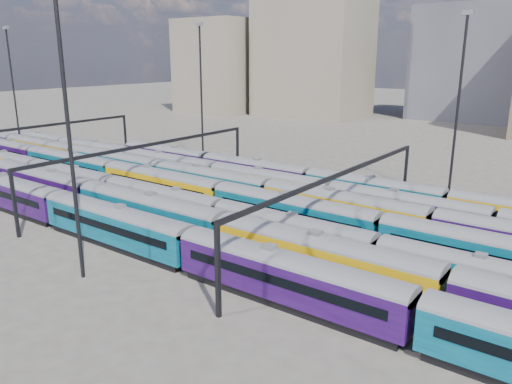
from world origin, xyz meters
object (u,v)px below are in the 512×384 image
Objects in this scene: rake_2 at (113,186)px; rake_0 at (287,273)px; mast_2 at (68,128)px; rake_1 at (320,254)px.

rake_0 is at bearing -15.88° from rake_2.
mast_2 is (-18.12, -7.00, 11.15)m from rake_0.
rake_1 is 4.36× the size of mast_2.
rake_1 is at bearing -8.04° from rake_2.
rake_2 is 4.53× the size of mast_2.
rake_1 is at bearing 33.15° from mast_2.
mast_2 is at bearing -44.96° from rake_2.
rake_0 is 36.54m from rake_2.
rake_1 is 24.58m from mast_2.
rake_0 is 1.31× the size of rake_2.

